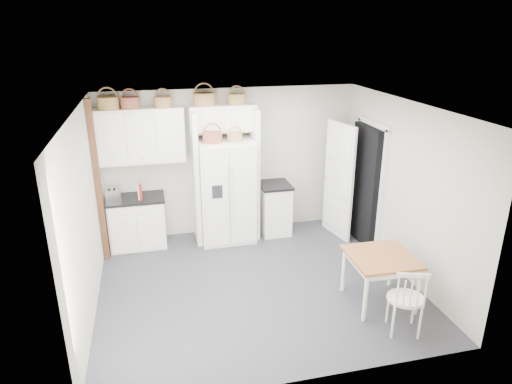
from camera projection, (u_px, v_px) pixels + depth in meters
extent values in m
plane|color=#3B3A47|center=(257.00, 284.00, 6.73)|extent=(4.50, 4.50, 0.00)
plane|color=white|center=(257.00, 108.00, 5.83)|extent=(4.50, 4.50, 0.00)
plane|color=beige|center=(230.00, 162.00, 8.11)|extent=(4.50, 0.00, 4.50)
plane|color=beige|center=(85.00, 217.00, 5.79)|extent=(0.00, 4.00, 4.00)
plane|color=beige|center=(404.00, 189.00, 6.77)|extent=(0.00, 4.00, 4.00)
cube|color=white|center=(226.00, 191.00, 7.88)|extent=(0.93, 0.75, 1.79)
cube|color=white|center=(138.00, 223.00, 7.77)|extent=(0.92, 0.58, 0.85)
cube|color=white|center=(274.00, 209.00, 8.29)|extent=(0.51, 0.61, 0.89)
cube|color=brown|center=(379.00, 279.00, 6.19)|extent=(0.88, 0.88, 0.71)
cube|color=white|center=(406.00, 298.00, 5.55)|extent=(0.56, 0.53, 0.93)
cube|color=black|center=(135.00, 199.00, 7.62)|extent=(0.95, 0.62, 0.04)
cube|color=black|center=(275.00, 185.00, 8.13)|extent=(0.55, 0.65, 0.04)
cube|color=silver|center=(112.00, 194.00, 7.51)|extent=(0.27, 0.19, 0.17)
cube|color=#B11516|center=(141.00, 192.00, 7.52)|extent=(0.04, 0.16, 0.24)
cube|color=beige|center=(140.00, 192.00, 7.52)|extent=(0.06, 0.15, 0.22)
cylinder|color=brown|center=(108.00, 103.00, 7.13)|extent=(0.34, 0.34, 0.19)
cylinder|color=brown|center=(130.00, 103.00, 7.21)|extent=(0.30, 0.30, 0.18)
cylinder|color=brown|center=(163.00, 102.00, 7.32)|extent=(0.29, 0.29, 0.17)
cylinder|color=brown|center=(204.00, 99.00, 7.46)|extent=(0.36, 0.36, 0.20)
cylinder|color=brown|center=(236.00, 99.00, 7.58)|extent=(0.30, 0.30, 0.17)
cylinder|color=brown|center=(212.00, 137.00, 7.40)|extent=(0.32, 0.32, 0.17)
cylinder|color=brown|center=(235.00, 137.00, 7.49)|extent=(0.25, 0.25, 0.13)
cube|color=white|center=(141.00, 136.00, 7.42)|extent=(1.40, 0.34, 0.90)
cube|color=white|center=(222.00, 118.00, 7.63)|extent=(1.12, 0.34, 0.45)
cube|color=white|center=(196.00, 178.00, 7.74)|extent=(0.08, 0.60, 2.30)
cube|color=white|center=(254.00, 174.00, 7.96)|extent=(0.08, 0.60, 2.30)
cube|color=#422A13|center=(98.00, 183.00, 7.04)|extent=(0.09, 0.09, 2.60)
cube|color=black|center=(366.00, 185.00, 7.76)|extent=(0.18, 0.85, 2.05)
cube|color=white|center=(339.00, 181.00, 7.99)|extent=(0.21, 0.79, 2.05)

